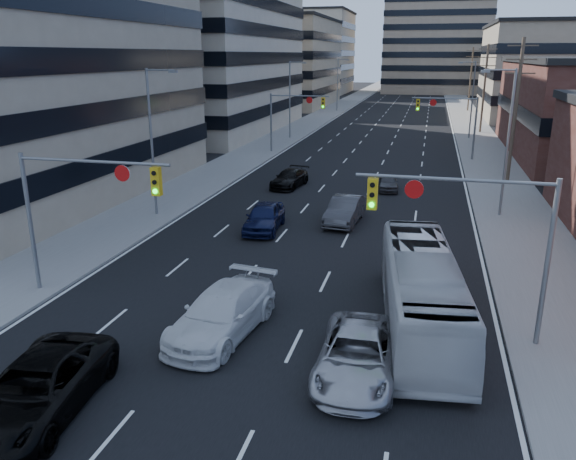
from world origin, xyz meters
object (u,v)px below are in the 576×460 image
Objects in this scene: silver_suv at (357,355)px; transit_bus at (421,291)px; black_pickup at (37,388)px; white_van at (222,313)px; sedan_blue at (264,217)px.

transit_bus is (1.84, 3.85, 0.73)m from silver_suv.
white_van reaches higher than black_pickup.
black_pickup is 1.09× the size of silver_suv.
white_van is at bearing 53.29° from black_pickup.
sedan_blue is (-2.10, 12.56, -0.04)m from white_van.
silver_suv is 0.50× the size of transit_bus.
silver_suv is at bearing -122.42° from transit_bus.
transit_bus reaches higher than sedan_blue.
black_pickup is 0.55× the size of transit_bus.
white_van is 0.55× the size of transit_bus.
transit_bus is at bearing 63.29° from silver_suv.
transit_bus reaches higher than white_van.
silver_suv is 15.87m from sedan_blue.
sedan_blue is (-7.21, 14.14, 0.06)m from silver_suv.
sedan_blue is at bearing 79.79° from black_pickup.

